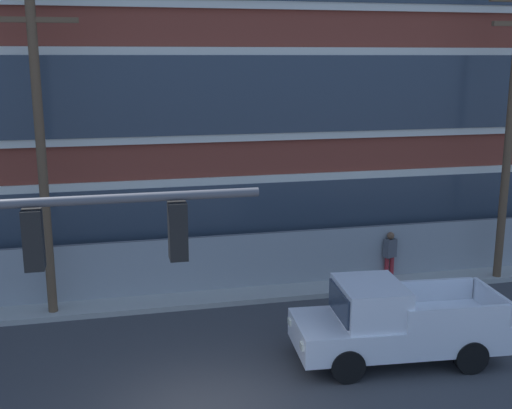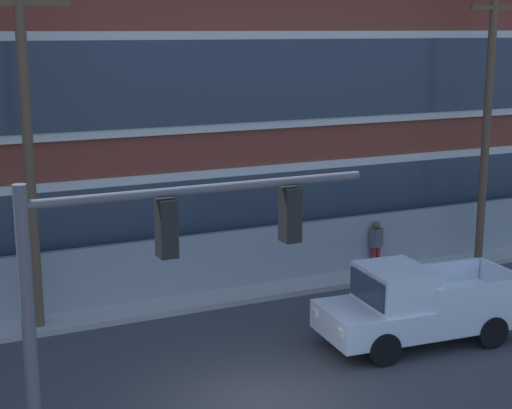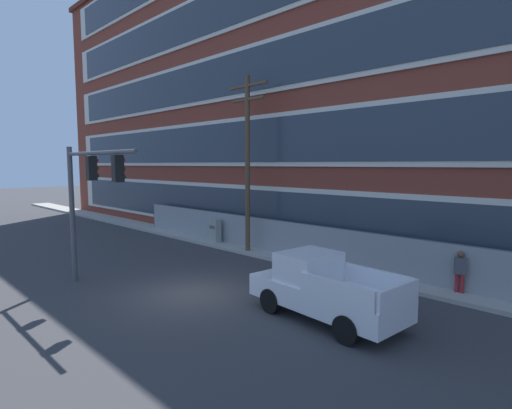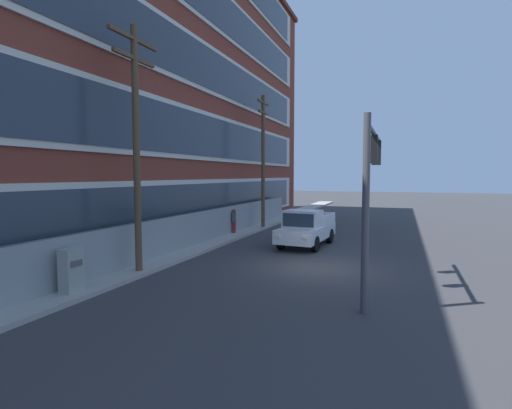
{
  "view_description": "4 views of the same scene",
  "coord_description": "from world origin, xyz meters",
  "px_view_note": "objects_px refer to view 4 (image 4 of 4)",
  "views": [
    {
      "loc": [
        -1.66,
        -11.85,
        7.26
      ],
      "look_at": [
        1.95,
        3.73,
        3.56
      ],
      "focal_mm": 45.0,
      "sensor_mm": 36.0,
      "label": 1
    },
    {
      "loc": [
        -6.41,
        -13.31,
        7.6
      ],
      "look_at": [
        1.72,
        4.08,
        3.28
      ],
      "focal_mm": 55.0,
      "sensor_mm": 36.0,
      "label": 2
    },
    {
      "loc": [
        11.94,
        -8.49,
        4.81
      ],
      "look_at": [
        1.15,
        2.25,
        3.27
      ],
      "focal_mm": 28.0,
      "sensor_mm": 36.0,
      "label": 3
    },
    {
      "loc": [
        -16.15,
        -3.31,
        3.83
      ],
      "look_at": [
        1.14,
        3.03,
        2.48
      ],
      "focal_mm": 28.0,
      "sensor_mm": 36.0,
      "label": 4
    }
  ],
  "objects_px": {
    "pedestrian_near_cabinet": "(234,220)",
    "utility_pole_midblock": "(263,157)",
    "pickup_truck_white": "(306,229)",
    "utility_pole_near_corner": "(136,138)",
    "traffic_signal_mast": "(371,172)",
    "electrical_cabinet": "(71,272)"
  },
  "relations": [
    {
      "from": "pickup_truck_white",
      "to": "utility_pole_near_corner",
      "type": "distance_m",
      "value": 10.42
    },
    {
      "from": "pickup_truck_white",
      "to": "utility_pole_near_corner",
      "type": "xyz_separation_m",
      "value": [
        -8.27,
        4.67,
        4.28
      ]
    },
    {
      "from": "pickup_truck_white",
      "to": "utility_pole_near_corner",
      "type": "bearing_deg",
      "value": 150.55
    },
    {
      "from": "utility_pole_midblock",
      "to": "pedestrian_near_cabinet",
      "type": "distance_m",
      "value": 5.49
    },
    {
      "from": "traffic_signal_mast",
      "to": "utility_pole_midblock",
      "type": "xyz_separation_m",
      "value": [
        13.91,
        8.37,
        1.19
      ]
    },
    {
      "from": "utility_pole_near_corner",
      "to": "pickup_truck_white",
      "type": "bearing_deg",
      "value": -29.45
    },
    {
      "from": "electrical_cabinet",
      "to": "pedestrian_near_cabinet",
      "type": "xyz_separation_m",
      "value": [
        13.69,
        0.3,
        0.2
      ]
    },
    {
      "from": "pickup_truck_white",
      "to": "electrical_cabinet",
      "type": "distance_m",
      "value": 12.39
    },
    {
      "from": "utility_pole_near_corner",
      "to": "pedestrian_near_cabinet",
      "type": "distance_m",
      "value": 11.42
    },
    {
      "from": "electrical_cabinet",
      "to": "pedestrian_near_cabinet",
      "type": "relative_size",
      "value": 0.92
    },
    {
      "from": "pickup_truck_white",
      "to": "utility_pole_midblock",
      "type": "bearing_deg",
      "value": 37.48
    },
    {
      "from": "pickup_truck_white",
      "to": "pedestrian_near_cabinet",
      "type": "distance_m",
      "value": 5.71
    },
    {
      "from": "pickup_truck_white",
      "to": "utility_pole_midblock",
      "type": "height_order",
      "value": "utility_pole_midblock"
    },
    {
      "from": "pedestrian_near_cabinet",
      "to": "traffic_signal_mast",
      "type": "bearing_deg",
      "value": -138.76
    },
    {
      "from": "pickup_truck_white",
      "to": "utility_pole_near_corner",
      "type": "height_order",
      "value": "utility_pole_near_corner"
    },
    {
      "from": "pickup_truck_white",
      "to": "traffic_signal_mast",
      "type": "bearing_deg",
      "value": -154.26
    },
    {
      "from": "pickup_truck_white",
      "to": "utility_pole_midblock",
      "type": "xyz_separation_m",
      "value": [
        5.84,
        4.48,
        4.18
      ]
    },
    {
      "from": "pickup_truck_white",
      "to": "pedestrian_near_cabinet",
      "type": "height_order",
      "value": "pickup_truck_white"
    },
    {
      "from": "utility_pole_midblock",
      "to": "pedestrian_near_cabinet",
      "type": "xyz_separation_m",
      "value": [
        -3.52,
        0.74,
        -4.15
      ]
    },
    {
      "from": "pedestrian_near_cabinet",
      "to": "utility_pole_midblock",
      "type": "bearing_deg",
      "value": -11.82
    },
    {
      "from": "utility_pole_near_corner",
      "to": "utility_pole_midblock",
      "type": "xyz_separation_m",
      "value": [
        14.11,
        -0.19,
        -0.1
      ]
    },
    {
      "from": "utility_pole_near_corner",
      "to": "pedestrian_near_cabinet",
      "type": "xyz_separation_m",
      "value": [
        10.59,
        0.55,
        -4.25
      ]
    }
  ]
}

